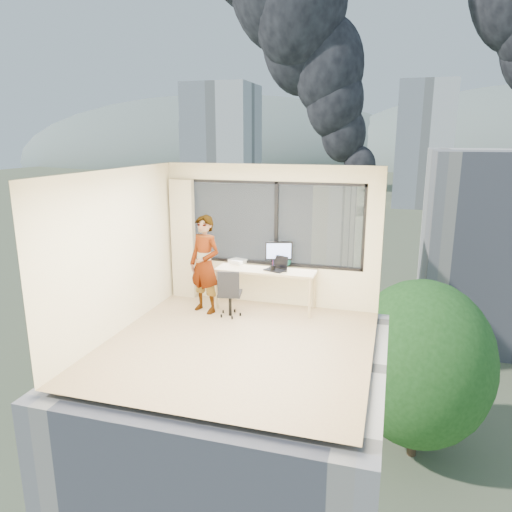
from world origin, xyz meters
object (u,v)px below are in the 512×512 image
at_px(game_console, 238,261).
at_px(desk, 266,289).
at_px(chair, 230,292).
at_px(laptop, 275,264).
at_px(handbag, 284,261).
at_px(monitor, 279,255).
at_px(person, 205,264).

bearing_deg(game_console, desk, -0.63).
height_order(chair, laptop, laptop).
xyz_separation_m(game_console, handbag, (0.90, -0.01, 0.06)).
height_order(desk, monitor, monitor).
bearing_deg(desk, person, -155.80).
height_order(desk, handbag, handbag).
bearing_deg(handbag, laptop, -100.17).
xyz_separation_m(game_console, laptop, (0.81, -0.31, 0.08)).
relative_size(desk, chair, 2.06).
xyz_separation_m(person, handbag, (1.28, 0.70, -0.03)).
height_order(desk, person, person).
xyz_separation_m(chair, handbag, (0.78, 0.79, 0.41)).
distance_m(desk, handbag, 0.60).
relative_size(desk, person, 1.03).
bearing_deg(chair, game_console, 87.51).
bearing_deg(game_console, chair, -59.66).
distance_m(person, game_console, 0.81).
height_order(person, game_console, person).
relative_size(person, handbag, 6.78).
distance_m(chair, handbag, 1.18).
relative_size(desk, game_console, 6.21).
bearing_deg(chair, monitor, 32.83).
bearing_deg(handbag, game_console, -174.52).
height_order(desk, game_console, game_console).
height_order(person, handbag, person).
xyz_separation_m(person, laptop, (1.19, 0.40, -0.01)).
relative_size(person, game_console, 6.05).
bearing_deg(game_console, monitor, 13.23).
xyz_separation_m(desk, person, (-1.01, -0.45, 0.50)).
height_order(monitor, game_console, monitor).
bearing_deg(monitor, chair, -155.16).
bearing_deg(person, chair, 9.61).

